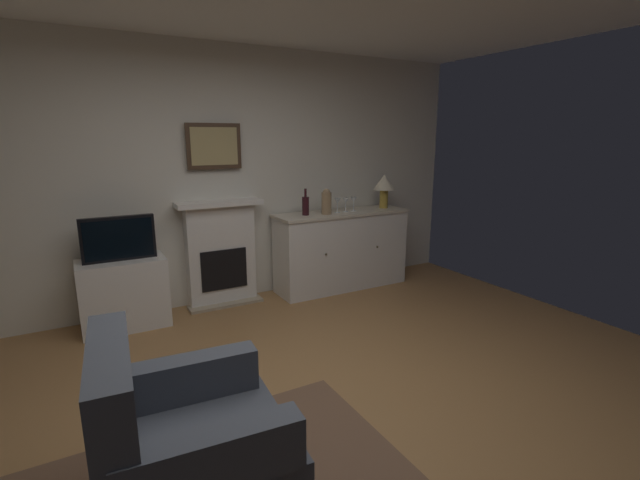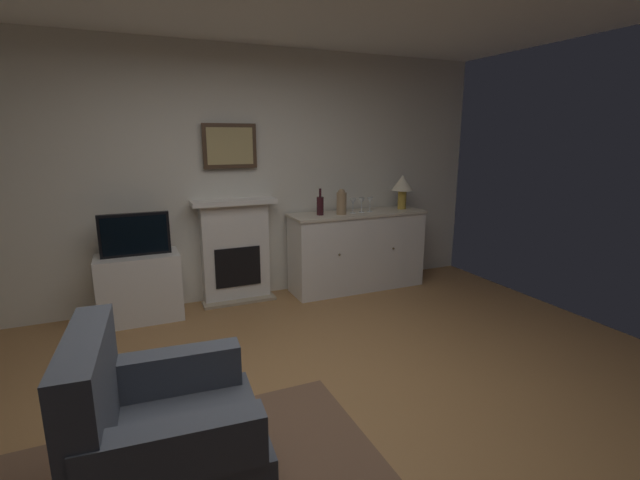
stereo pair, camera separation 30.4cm
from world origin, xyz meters
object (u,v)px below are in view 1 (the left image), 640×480
at_px(wine_bottle, 306,205).
at_px(wine_glass_right, 354,201).
at_px(armchair, 185,446).
at_px(wine_glass_center, 346,201).
at_px(fireplace_unit, 221,253).
at_px(tv_cabinet, 124,293).
at_px(tv_set, 118,239).
at_px(wine_glass_left, 337,202).
at_px(vase_decorative, 326,202).
at_px(framed_picture, 214,146).
at_px(sideboard_cabinet, 341,250).
at_px(table_lamp, 384,185).

distance_m(wine_bottle, wine_glass_right, 0.61).
bearing_deg(armchair, wine_glass_center, 45.50).
bearing_deg(fireplace_unit, wine_glass_right, -7.57).
relative_size(tv_cabinet, tv_set, 1.21).
bearing_deg(tv_set, wine_glass_left, -0.47).
relative_size(vase_decorative, tv_cabinet, 0.38).
relative_size(framed_picture, wine_glass_right, 3.33).
distance_m(sideboard_cabinet, wine_glass_center, 0.57).
distance_m(wine_glass_left, tv_cabinet, 2.38).
height_order(table_lamp, wine_glass_right, table_lamp).
relative_size(wine_glass_right, vase_decorative, 0.59).
distance_m(framed_picture, tv_cabinet, 1.65).
relative_size(sideboard_cabinet, table_lamp, 3.95).
xyz_separation_m(wine_glass_right, tv_cabinet, (-2.49, 0.04, -0.70)).
height_order(table_lamp, tv_cabinet, table_lamp).
height_order(table_lamp, wine_glass_center, table_lamp).
relative_size(sideboard_cabinet, tv_set, 2.55).
bearing_deg(wine_glass_left, fireplace_unit, 171.07).
bearing_deg(table_lamp, tv_cabinet, 179.71).
distance_m(wine_bottle, vase_decorative, 0.24).
bearing_deg(wine_glass_left, framed_picture, 169.13).
height_order(wine_glass_right, tv_set, wine_glass_right).
bearing_deg(framed_picture, wine_glass_right, -9.24).
distance_m(wine_glass_center, vase_decorative, 0.27).
height_order(table_lamp, wine_bottle, table_lamp).
bearing_deg(wine_bottle, table_lamp, -0.14).
distance_m(fireplace_unit, sideboard_cabinet, 1.39).
relative_size(wine_bottle, tv_set, 0.47).
xyz_separation_m(wine_bottle, tv_cabinet, (-1.89, 0.01, -0.68)).
relative_size(table_lamp, armchair, 0.43).
bearing_deg(vase_decorative, armchair, -131.43).
xyz_separation_m(tv_set, armchair, (-0.00, -2.44, -0.47)).
bearing_deg(wine_bottle, wine_glass_center, -3.11).
bearing_deg(wine_glass_center, sideboard_cabinet, 142.99).
distance_m(fireplace_unit, wine_glass_left, 1.40).
distance_m(table_lamp, wine_glass_center, 0.58).
distance_m(sideboard_cabinet, table_lamp, 0.94).
bearing_deg(table_lamp, vase_decorative, -176.52).
bearing_deg(fireplace_unit, wine_bottle, -10.86).
relative_size(wine_glass_right, tv_cabinet, 0.22).
xyz_separation_m(table_lamp, tv_cabinet, (-2.94, 0.02, -0.85)).
xyz_separation_m(table_lamp, vase_decorative, (-0.82, -0.05, -0.14)).
distance_m(wine_glass_center, wine_glass_right, 0.11).
relative_size(framed_picture, wine_glass_center, 3.33).
xyz_separation_m(sideboard_cabinet, table_lamp, (0.59, 0.00, 0.73)).
distance_m(wine_glass_right, armchair, 3.54).
height_order(wine_glass_right, armchair, wine_glass_right).
distance_m(framed_picture, sideboard_cabinet, 1.83).
distance_m(fireplace_unit, wine_bottle, 1.03).
bearing_deg(wine_bottle, sideboard_cabinet, -0.31).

